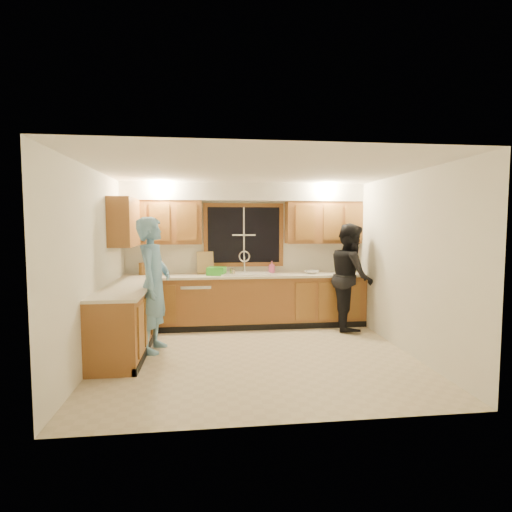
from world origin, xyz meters
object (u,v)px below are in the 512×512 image
(woman, at_px, (351,276))
(soap_bottle, at_px, (272,267))
(sink, at_px, (245,277))
(bowl, at_px, (311,272))
(stove, at_px, (116,332))
(dish_crate, at_px, (216,271))
(knife_block, at_px, (143,269))
(man, at_px, (154,285))
(dishwasher, at_px, (197,304))

(woman, bearing_deg, soap_bottle, 76.22)
(sink, relative_size, bowl, 3.88)
(stove, distance_m, dish_crate, 2.28)
(sink, bearing_deg, stove, -134.61)
(knife_block, bearing_deg, soap_bottle, -40.35)
(man, relative_size, dish_crate, 6.47)
(woman, bearing_deg, dish_crate, 91.21)
(dishwasher, distance_m, man, 1.42)
(stove, height_order, woman, woman)
(stove, bearing_deg, soap_bottle, 41.21)
(knife_block, distance_m, bowl, 2.94)
(stove, relative_size, soap_bottle, 4.28)
(knife_block, xyz_separation_m, bowl, (2.93, -0.19, -0.08))
(woman, bearing_deg, bowl, 71.87)
(dishwasher, bearing_deg, woman, -7.52)
(man, bearing_deg, knife_block, 24.61)
(sink, height_order, bowl, sink)
(dish_crate, bearing_deg, stove, -125.84)
(knife_block, bearing_deg, dishwasher, -51.26)
(man, height_order, knife_block, man)
(sink, height_order, knife_block, sink)
(stove, height_order, bowl, bowl)
(knife_block, relative_size, soap_bottle, 1.00)
(dishwasher, xyz_separation_m, man, (-0.56, -1.19, 0.54))
(dish_crate, height_order, soap_bottle, soap_bottle)
(man, height_order, dish_crate, man)
(bowl, bearing_deg, knife_block, 176.36)
(knife_block, height_order, soap_bottle, same)
(woman, bearing_deg, man, 114.27)
(dishwasher, distance_m, soap_bottle, 1.50)
(sink, bearing_deg, knife_block, 175.39)
(man, xyz_separation_m, soap_bottle, (1.91, 1.40, 0.08))
(dishwasher, distance_m, woman, 2.70)
(dishwasher, xyz_separation_m, bowl, (2.02, -0.03, 0.54))
(man, height_order, woman, man)
(knife_block, relative_size, bowl, 0.95)
(dish_crate, bearing_deg, man, -127.63)
(stove, relative_size, man, 0.48)
(dishwasher, height_order, dish_crate, dish_crate)
(man, xyz_separation_m, woman, (3.19, 0.85, -0.04))
(dishwasher, bearing_deg, soap_bottle, 8.55)
(sink, height_order, man, man)
(knife_block, bearing_deg, sink, -46.13)
(dishwasher, distance_m, knife_block, 1.11)
(sink, relative_size, dishwasher, 1.05)
(bowl, bearing_deg, woman, -27.57)
(woman, distance_m, bowl, 0.69)
(sink, xyz_separation_m, stove, (-1.80, -1.82, -0.41))
(dishwasher, xyz_separation_m, stove, (-0.95, -1.81, 0.04))
(stove, relative_size, dish_crate, 3.07)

